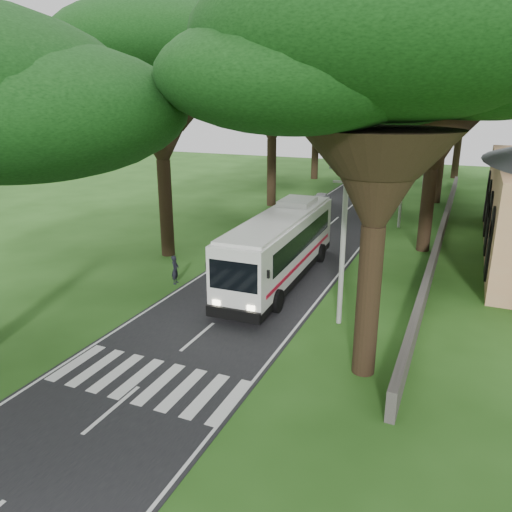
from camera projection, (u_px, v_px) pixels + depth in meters
ground at (174, 357)px, 20.88m from camera, size 140.00×140.00×0.00m
road at (331, 223)px, 42.74m from camera, size 8.00×120.00×0.04m
crosswalk at (146, 381)px, 19.13m from camera, size 8.00×3.00×0.01m
property_wall at (442, 230)px, 38.30m from camera, size 0.35×50.00×1.20m
pole_near at (343, 239)px, 22.78m from camera, size 1.60×0.24×8.00m
pole_mid at (403, 177)px, 40.27m from camera, size 1.60×0.24×8.00m
pole_far at (427, 153)px, 57.77m from camera, size 1.60×0.24×8.00m
tree_l_mida at (157, 49)px, 30.36m from camera, size 13.07×13.07×16.15m
tree_l_midb at (273, 64)px, 45.89m from camera, size 14.00×14.00×16.39m
tree_l_far at (317, 90)px, 62.64m from camera, size 14.10×14.10×14.29m
tree_r_near at (387, 44)px, 16.13m from camera, size 12.91×12.91×14.97m
tree_r_mida at (441, 79)px, 31.86m from camera, size 13.30×13.30×14.46m
tree_r_midb at (448, 86)px, 47.84m from camera, size 16.14×16.14×14.80m
tree_r_far at (464, 93)px, 63.38m from camera, size 14.32×14.32×13.89m
coach_bus at (280, 246)px, 29.05m from camera, size 3.43×13.41×3.93m
distant_car_a at (321, 198)px, 50.06m from camera, size 2.10×3.84×1.24m
distant_car_b at (359, 174)px, 65.72m from camera, size 1.69×4.13×1.33m
distant_car_c at (400, 165)px, 73.42m from camera, size 2.19×4.76×1.35m
pedestrian at (175, 270)px, 28.85m from camera, size 0.54×0.69×1.69m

